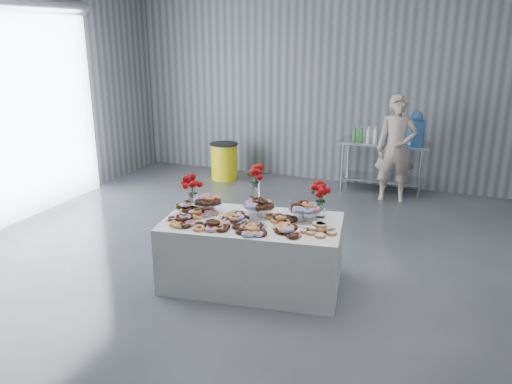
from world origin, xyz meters
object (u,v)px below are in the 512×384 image
(prep_table, at_px, (383,158))
(person, at_px, (396,149))
(water_jug, at_px, (416,129))
(trash_barrel, at_px, (224,161))
(display_table, at_px, (252,253))

(prep_table, bearing_deg, person, -56.40)
(person, bearing_deg, prep_table, 114.76)
(water_jug, distance_m, trash_barrel, 3.51)
(prep_table, distance_m, water_jug, 0.73)
(water_jug, bearing_deg, trash_barrel, -175.61)
(prep_table, height_order, trash_barrel, prep_table)
(prep_table, bearing_deg, trash_barrel, -174.86)
(display_table, xyz_separation_m, trash_barrel, (-2.08, 3.71, -0.03))
(prep_table, relative_size, water_jug, 2.71)
(person, relative_size, trash_barrel, 2.53)
(trash_barrel, bearing_deg, person, -1.89)
(person, bearing_deg, display_table, -115.45)
(trash_barrel, bearing_deg, prep_table, 5.14)
(prep_table, xyz_separation_m, person, (0.24, -0.37, 0.26))
(display_table, height_order, trash_barrel, display_table)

